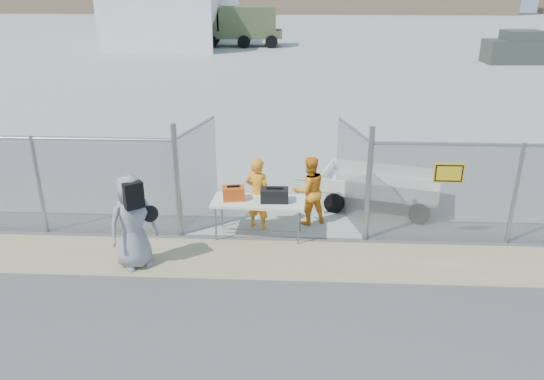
# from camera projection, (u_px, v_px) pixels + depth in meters

# --- Properties ---
(ground) EXTENTS (160.00, 160.00, 0.00)m
(ground) POSITION_uv_depth(u_px,v_px,m) (266.00, 287.00, 9.66)
(ground) COLOR #3E3D3D
(tarmac_inside) EXTENTS (160.00, 80.00, 0.01)m
(tarmac_inside) POSITION_uv_depth(u_px,v_px,m) (294.00, 39.00, 48.57)
(tarmac_inside) COLOR #A1A29A
(tarmac_inside) RESTS_ON ground
(dirt_strip) EXTENTS (44.00, 1.60, 0.01)m
(dirt_strip) POSITION_uv_depth(u_px,v_px,m) (269.00, 259.00, 10.59)
(dirt_strip) COLOR tan
(dirt_strip) RESTS_ON ground
(chain_link_fence) EXTENTS (40.00, 0.20, 2.20)m
(chain_link_fence) POSITION_uv_depth(u_px,v_px,m) (272.00, 190.00, 11.11)
(chain_link_fence) COLOR gray
(chain_link_fence) RESTS_ON ground
(folding_table) EXTENTS (2.01, 0.92, 0.84)m
(folding_table) POSITION_uv_depth(u_px,v_px,m) (259.00, 218.00, 11.42)
(folding_table) COLOR white
(folding_table) RESTS_ON ground
(orange_bag) EXTENTS (0.50, 0.38, 0.28)m
(orange_bag) POSITION_uv_depth(u_px,v_px,m) (234.00, 193.00, 11.25)
(orange_bag) COLOR #E05111
(orange_bag) RESTS_ON folding_table
(black_duffel) EXTENTS (0.59, 0.35, 0.28)m
(black_duffel) POSITION_uv_depth(u_px,v_px,m) (275.00, 195.00, 11.16)
(black_duffel) COLOR black
(black_duffel) RESTS_ON folding_table
(security_worker_left) EXTENTS (0.71, 0.60, 1.65)m
(security_worker_left) POSITION_uv_depth(u_px,v_px,m) (258.00, 194.00, 11.64)
(security_worker_left) COLOR orange
(security_worker_left) RESTS_ON ground
(security_worker_right) EXTENTS (0.95, 0.86, 1.59)m
(security_worker_right) POSITION_uv_depth(u_px,v_px,m) (309.00, 191.00, 11.89)
(security_worker_right) COLOR orange
(security_worker_right) RESTS_ON ground
(visitor) EXTENTS (1.09, 1.03, 1.87)m
(visitor) POSITION_uv_depth(u_px,v_px,m) (133.00, 222.00, 10.04)
(visitor) COLOR gray
(visitor) RESTS_ON ground
(utility_trailer) EXTENTS (3.98, 2.76, 0.88)m
(utility_trailer) POSITION_uv_depth(u_px,v_px,m) (381.00, 189.00, 12.96)
(utility_trailer) COLOR white
(utility_trailer) RESTS_ON ground
(military_truck) EXTENTS (6.60, 2.80, 3.08)m
(military_truck) POSITION_uv_depth(u_px,v_px,m) (242.00, 27.00, 42.53)
(military_truck) COLOR #4E5A34
(military_truck) RESTS_ON ground
(parked_vehicle_near) EXTENTS (4.59, 2.27, 2.03)m
(parked_vehicle_near) POSITION_uv_depth(u_px,v_px,m) (521.00, 47.00, 34.31)
(parked_vehicle_near) COLOR #3C433B
(parked_vehicle_near) RESTS_ON ground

